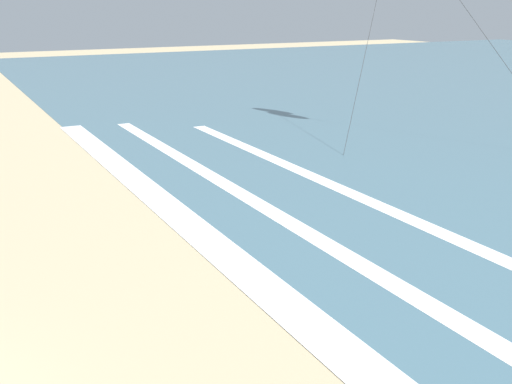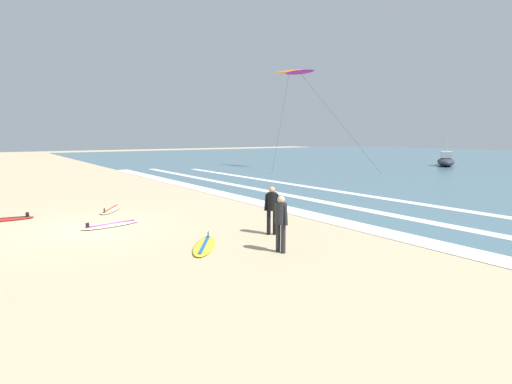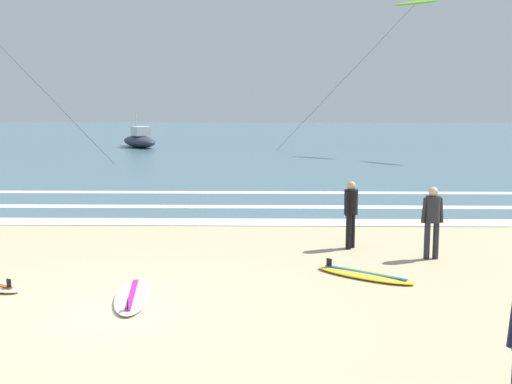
# 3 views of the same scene
# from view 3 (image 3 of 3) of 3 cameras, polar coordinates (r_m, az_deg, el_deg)

# --- Properties ---
(ground_plane) EXTENTS (160.00, 160.00, 0.00)m
(ground_plane) POSITION_cam_3_polar(r_m,az_deg,el_deg) (10.78, -12.87, -10.66)
(ground_plane) COLOR tan
(ocean_surface) EXTENTS (140.00, 90.00, 0.01)m
(ocean_surface) POSITION_cam_3_polar(r_m,az_deg,el_deg) (62.64, -1.28, 4.94)
(ocean_surface) COLOR #476B7A
(ocean_surface) RESTS_ON ground
(wave_foam_shoreline) EXTENTS (42.38, 1.08, 0.01)m
(wave_foam_shoreline) POSITION_cam_3_polar(r_m,az_deg,el_deg) (18.72, -12.39, -2.61)
(wave_foam_shoreline) COLOR white
(wave_foam_shoreline) RESTS_ON ocean_surface
(wave_foam_mid_break) EXTENTS (45.46, 0.65, 0.01)m
(wave_foam_mid_break) POSITION_cam_3_polar(r_m,az_deg,el_deg) (20.96, -4.88, -1.32)
(wave_foam_mid_break) COLOR white
(wave_foam_mid_break) RESTS_ON ocean_surface
(wave_foam_outer_break) EXTENTS (41.85, 0.64, 0.01)m
(wave_foam_outer_break) POSITION_cam_3_polar(r_m,az_deg,el_deg) (24.17, -2.12, -0.04)
(wave_foam_outer_break) COLOR white
(wave_foam_outer_break) RESTS_ON ocean_surface
(surfer_left_far) EXTENTS (0.35, 0.47, 1.60)m
(surfer_left_far) POSITION_cam_3_polar(r_m,az_deg,el_deg) (15.03, 8.51, -1.46)
(surfer_left_far) COLOR black
(surfer_left_far) RESTS_ON ground
(surfer_right_near) EXTENTS (0.51, 0.32, 1.60)m
(surfer_right_near) POSITION_cam_3_polar(r_m,az_deg,el_deg) (14.39, 15.55, -2.10)
(surfer_right_near) COLOR #232328
(surfer_right_near) RESTS_ON ground
(surfboard_right_spare) EXTENTS (0.86, 2.16, 0.25)m
(surfboard_right_spare) POSITION_cam_3_polar(r_m,az_deg,el_deg) (11.49, -11.06, -9.19)
(surfboard_right_spare) COLOR silver
(surfboard_right_spare) RESTS_ON ground
(surfboard_left_pile) EXTENTS (2.05, 1.72, 0.25)m
(surfboard_left_pile) POSITION_cam_3_polar(r_m,az_deg,el_deg) (12.82, 9.73, -7.32)
(surfboard_left_pile) COLOR yellow
(surfboard_left_pile) RESTS_ON ground
(kite_lime_low_near) EXTENTS (10.41, 4.31, 9.94)m
(kite_lime_low_near) POSITION_cam_3_polar(r_m,az_deg,el_deg) (43.46, 14.15, 16.09)
(kite_lime_low_near) COLOR #70C628
(kite_lime_low_near) RESTS_ON ground
(offshore_boat) EXTENTS (4.12, 5.34, 2.70)m
(offshore_boat) POSITION_cam_3_polar(r_m,az_deg,el_deg) (49.29, -10.42, 4.60)
(offshore_boat) COLOR #2D3342
(offshore_boat) RESTS_ON ground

